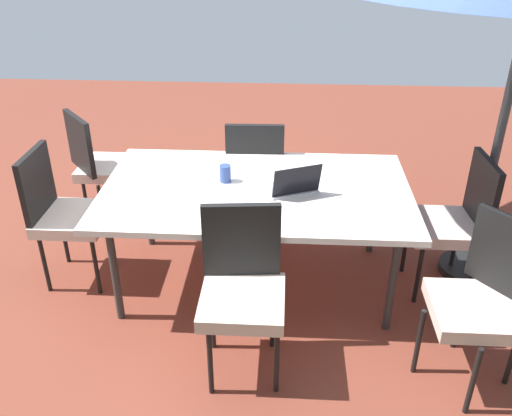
# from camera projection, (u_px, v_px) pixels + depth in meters

# --- Properties ---
(ground_plane) EXTENTS (10.00, 10.00, 0.02)m
(ground_plane) POSITION_uv_depth(u_px,v_px,m) (256.00, 282.00, 4.00)
(ground_plane) COLOR brown
(dining_table) EXTENTS (2.03, 1.20, 0.75)m
(dining_table) POSITION_uv_depth(u_px,v_px,m) (256.00, 194.00, 3.65)
(dining_table) COLOR silver
(dining_table) RESTS_ON ground_plane
(chair_west) EXTENTS (0.47, 0.46, 0.98)m
(chair_west) POSITION_uv_depth(u_px,v_px,m) (455.00, 219.00, 3.68)
(chair_west) COLOR beige
(chair_west) RESTS_ON ground_plane
(chair_north) EXTENTS (0.47, 0.48, 0.98)m
(chair_north) POSITION_uv_depth(u_px,v_px,m) (242.00, 285.00, 3.03)
(chair_north) COLOR beige
(chair_north) RESTS_ON ground_plane
(chair_south) EXTENTS (0.46, 0.46, 0.98)m
(chair_south) POSITION_uv_depth(u_px,v_px,m) (255.00, 169.00, 4.36)
(chair_south) COLOR beige
(chair_south) RESTS_ON ground_plane
(chair_northwest) EXTENTS (0.58, 0.58, 0.98)m
(chair_northwest) POSITION_uv_depth(u_px,v_px,m) (484.00, 297.00, 2.95)
(chair_northwest) COLOR beige
(chair_northwest) RESTS_ON ground_plane
(chair_southeast) EXTENTS (0.59, 0.58, 0.98)m
(chair_southeast) POSITION_uv_depth(u_px,v_px,m) (101.00, 163.00, 4.47)
(chair_southeast) COLOR beige
(chair_southeast) RESTS_ON ground_plane
(chair_east) EXTENTS (0.46, 0.46, 0.98)m
(chair_east) POSITION_uv_depth(u_px,v_px,m) (63.00, 210.00, 3.78)
(chair_east) COLOR beige
(chair_east) RESTS_ON ground_plane
(laptop) EXTENTS (0.39, 0.35, 0.21)m
(laptop) POSITION_uv_depth(u_px,v_px,m) (292.00, 186.00, 3.55)
(laptop) COLOR #B7B7BC
(laptop) RESTS_ON dining_table
(cup) EXTENTS (0.08, 0.08, 0.12)m
(cup) POSITION_uv_depth(u_px,v_px,m) (225.00, 173.00, 3.69)
(cup) COLOR #334C99
(cup) RESTS_ON dining_table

